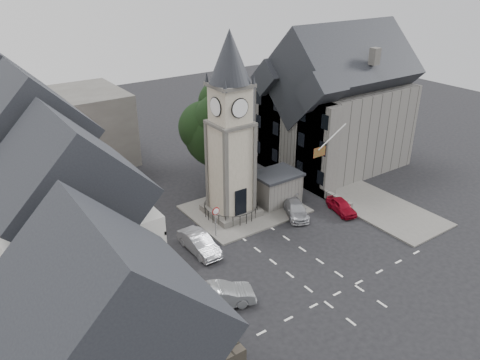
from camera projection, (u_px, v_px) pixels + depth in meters
ground at (288, 255)px, 36.60m from camera, size 120.00×120.00×0.00m
pavement_west at (106, 272)px, 34.57m from camera, size 6.00×30.00×0.14m
pavement_east at (327, 181)px, 48.71m from camera, size 6.00×26.00×0.14m
central_island at (245, 209)px, 43.28m from camera, size 10.00×8.00×0.16m
road_markings at (339, 293)px, 32.52m from camera, size 20.00×8.00×0.01m
clock_tower at (230, 129)px, 39.06m from camera, size 4.86×4.86×16.25m
stone_shelter at (276, 188)px, 43.98m from camera, size 4.30×3.30×3.08m
town_tree at (219, 123)px, 44.29m from camera, size 7.20×7.20×10.80m
warning_sign_post at (216, 216)px, 38.11m from camera, size 0.70×0.19×2.85m
terrace_pink at (16, 157)px, 37.64m from camera, size 8.10×7.60×12.80m
terrace_cream at (41, 194)px, 31.71m from camera, size 8.10×7.60×12.80m
terrace_tudor at (79, 254)px, 25.95m from camera, size 8.10×7.60×12.00m
backdrop_west at (32, 137)px, 49.46m from camera, size 20.00×10.00×8.00m
east_building at (336, 111)px, 50.14m from camera, size 14.40×11.40×12.60m
east_boundary_wall at (294, 178)px, 48.58m from camera, size 0.40×16.00×0.90m
flagpole at (332, 137)px, 40.71m from camera, size 3.68×0.10×2.74m
car_west_blue at (197, 360)px, 26.09m from camera, size 4.68×4.10×1.53m
car_west_silver at (220, 296)px, 31.05m from camera, size 5.00×3.19×1.56m
car_west_grey at (127, 257)px, 35.30m from camera, size 4.89×4.13×1.24m
car_island_silver at (199, 243)px, 36.84m from camera, size 1.66×4.55×1.49m
car_island_east at (296, 209)px, 42.10m from camera, size 3.41×4.54×1.22m
car_east_red at (341, 206)px, 42.64m from camera, size 2.23×3.84×1.23m
pedestrian at (334, 181)px, 47.03m from camera, size 0.72×0.64×1.66m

